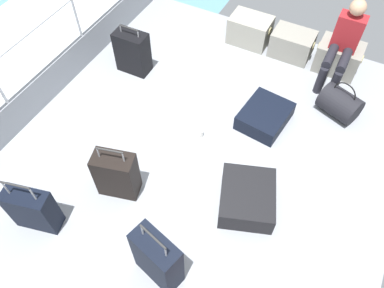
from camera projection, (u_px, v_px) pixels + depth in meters
ground_plane at (201, 154)px, 4.50m from camera, size 4.40×5.20×0.06m
gunwale_port at (53, 80)px, 4.89m from camera, size 0.06×5.20×0.45m
railing_port at (39, 45)px, 4.44m from camera, size 0.04×4.20×1.02m
cargo_crate_0 at (250, 30)px, 5.54m from camera, size 0.62×0.41×0.41m
cargo_crate_1 at (292, 44)px, 5.38m from camera, size 0.61×0.41×0.37m
cargo_crate_2 at (338, 57)px, 5.18m from camera, size 0.61×0.42×0.41m
passenger_seated at (344, 42)px, 4.78m from camera, size 0.34×0.66×1.11m
suitcase_0 at (265, 116)px, 4.68m from camera, size 0.60×0.69×0.21m
suitcase_1 at (247, 198)px, 3.96m from camera, size 0.75×0.80×0.27m
suitcase_2 at (133, 52)px, 5.10m from camera, size 0.45×0.27×0.70m
suitcase_4 at (33, 209)px, 3.72m from camera, size 0.49×0.30×0.76m
suitcase_5 at (157, 259)px, 3.36m from camera, size 0.50×0.33×0.85m
suitcase_6 at (117, 174)px, 3.94m from camera, size 0.48×0.34×0.74m
duffel_bag at (340, 103)px, 4.70m from camera, size 0.57×0.50×0.51m
paper_cup at (200, 133)px, 4.59m from camera, size 0.08×0.08×0.10m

